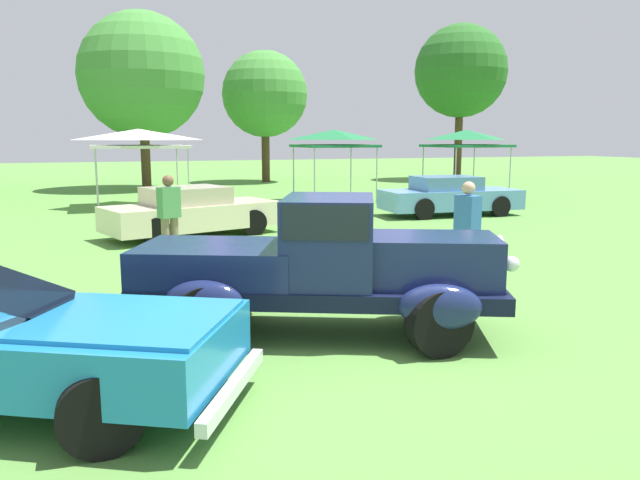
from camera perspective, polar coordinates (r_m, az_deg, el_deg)
name	(u,v)px	position (r m, az deg, el deg)	size (l,w,h in m)	color
ground_plane	(366,337)	(7.66, 4.26, -8.90)	(120.00, 120.00, 0.00)	#568C3D
feature_pickup_truck	(322,265)	(7.59, 0.19, -2.28)	(4.62, 3.15, 1.70)	black
neighbor_convertible	(24,343)	(6.25, -25.54, -8.51)	(4.41, 3.47, 1.40)	#1E7AB7
show_car_cream	(192,212)	(15.57, -11.69, 2.53)	(4.54, 2.88, 1.22)	beige
show_car_skyblue	(450,196)	(19.83, 11.85, 3.96)	(4.39, 1.96, 1.22)	#669EDB
spectator_by_row	(169,215)	(12.46, -13.68, 2.25)	(0.46, 0.38, 1.69)	#7F7056
spectator_far_side	(467,228)	(10.64, 13.36, 1.09)	(0.32, 0.44, 1.69)	#7F7056
canopy_tent_left_field	(139,137)	(22.68, -16.33, 9.06)	(3.24, 3.24, 2.71)	#B7B7BC
canopy_tent_center_field	(334,137)	(23.82, 1.30, 9.42)	(2.73, 2.73, 2.71)	#B7B7BC
canopy_tent_right_field	(466,137)	(24.78, 13.31, 9.17)	(2.64, 2.64, 2.71)	#B7B7BC
treeline_center	(142,75)	(30.84, -16.05, 14.34)	(5.78, 5.78, 8.17)	#47331E
treeline_mid_right	(265,95)	(34.52, -5.09, 13.18)	(4.61, 4.61, 7.04)	#47331E
treeline_far_right	(461,71)	(37.27, 12.81, 14.87)	(5.21, 5.21, 8.75)	#47331E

